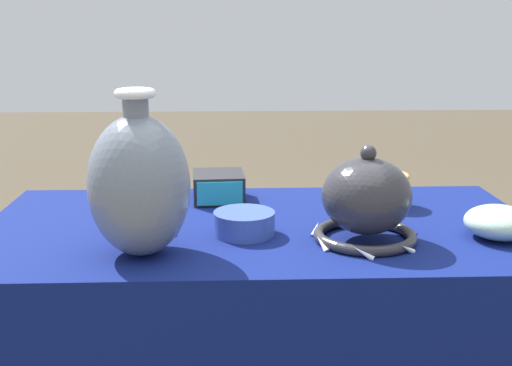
{
  "coord_description": "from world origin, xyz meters",
  "views": [
    {
      "loc": [
        -0.07,
        -1.4,
        1.14
      ],
      "look_at": [
        -0.02,
        -0.12,
        0.82
      ],
      "focal_mm": 45.0,
      "sensor_mm": 36.0,
      "label": 1
    }
  ],
  "objects_px": {
    "jar_round_rose": "(141,203)",
    "cup_wide_ochre": "(387,188)",
    "vase_dome_bell": "(366,202)",
    "bowl_shallow_celadon": "(499,222)",
    "pot_squat_cobalt": "(244,223)",
    "mosaic_tile_box": "(219,187)",
    "vase_tall_bulbous": "(139,184)"
  },
  "relations": [
    {
      "from": "vase_tall_bulbous",
      "to": "jar_round_rose",
      "type": "height_order",
      "value": "vase_tall_bulbous"
    },
    {
      "from": "jar_round_rose",
      "to": "cup_wide_ochre",
      "type": "relative_size",
      "value": 1.1
    },
    {
      "from": "mosaic_tile_box",
      "to": "jar_round_rose",
      "type": "bearing_deg",
      "value": -133.41
    },
    {
      "from": "vase_tall_bulbous",
      "to": "vase_dome_bell",
      "type": "height_order",
      "value": "vase_tall_bulbous"
    },
    {
      "from": "pot_squat_cobalt",
      "to": "bowl_shallow_celadon",
      "type": "height_order",
      "value": "bowl_shallow_celadon"
    },
    {
      "from": "pot_squat_cobalt",
      "to": "vase_dome_bell",
      "type": "bearing_deg",
      "value": -11.12
    },
    {
      "from": "vase_tall_bulbous",
      "to": "jar_round_rose",
      "type": "relative_size",
      "value": 2.79
    },
    {
      "from": "vase_tall_bulbous",
      "to": "mosaic_tile_box",
      "type": "xyz_separation_m",
      "value": [
        0.15,
        0.39,
        -0.11
      ]
    },
    {
      "from": "vase_tall_bulbous",
      "to": "jar_round_rose",
      "type": "xyz_separation_m",
      "value": [
        -0.03,
        0.18,
        -0.09
      ]
    },
    {
      "from": "vase_tall_bulbous",
      "to": "cup_wide_ochre",
      "type": "xyz_separation_m",
      "value": [
        0.57,
        0.33,
        -0.1
      ]
    },
    {
      "from": "mosaic_tile_box",
      "to": "pot_squat_cobalt",
      "type": "height_order",
      "value": "mosaic_tile_box"
    },
    {
      "from": "vase_dome_bell",
      "to": "bowl_shallow_celadon",
      "type": "distance_m",
      "value": 0.29
    },
    {
      "from": "vase_tall_bulbous",
      "to": "bowl_shallow_celadon",
      "type": "distance_m",
      "value": 0.76
    },
    {
      "from": "vase_dome_bell",
      "to": "pot_squat_cobalt",
      "type": "xyz_separation_m",
      "value": [
        -0.25,
        0.05,
        -0.06
      ]
    },
    {
      "from": "vase_tall_bulbous",
      "to": "mosaic_tile_box",
      "type": "relative_size",
      "value": 2.21
    },
    {
      "from": "vase_dome_bell",
      "to": "vase_tall_bulbous",
      "type": "bearing_deg",
      "value": -172.2
    },
    {
      "from": "jar_round_rose",
      "to": "bowl_shallow_celadon",
      "type": "height_order",
      "value": "jar_round_rose"
    },
    {
      "from": "mosaic_tile_box",
      "to": "jar_round_rose",
      "type": "relative_size",
      "value": 1.26
    },
    {
      "from": "bowl_shallow_celadon",
      "to": "vase_tall_bulbous",
      "type": "bearing_deg",
      "value": -174.83
    },
    {
      "from": "vase_dome_bell",
      "to": "bowl_shallow_celadon",
      "type": "height_order",
      "value": "vase_dome_bell"
    },
    {
      "from": "jar_round_rose",
      "to": "vase_dome_bell",
      "type": "bearing_deg",
      "value": -14.07
    },
    {
      "from": "bowl_shallow_celadon",
      "to": "jar_round_rose",
      "type": "bearing_deg",
      "value": 171.39
    },
    {
      "from": "cup_wide_ochre",
      "to": "vase_dome_bell",
      "type": "bearing_deg",
      "value": -112.46
    },
    {
      "from": "vase_tall_bulbous",
      "to": "pot_squat_cobalt",
      "type": "distance_m",
      "value": 0.26
    },
    {
      "from": "mosaic_tile_box",
      "to": "cup_wide_ochre",
      "type": "xyz_separation_m",
      "value": [
        0.42,
        -0.06,
        0.01
      ]
    },
    {
      "from": "vase_dome_bell",
      "to": "cup_wide_ochre",
      "type": "relative_size",
      "value": 2.18
    },
    {
      "from": "jar_round_rose",
      "to": "pot_squat_cobalt",
      "type": "bearing_deg",
      "value": -17.2
    },
    {
      "from": "bowl_shallow_celadon",
      "to": "cup_wide_ochre",
      "type": "relative_size",
      "value": 1.35
    },
    {
      "from": "vase_tall_bulbous",
      "to": "vase_dome_bell",
      "type": "relative_size",
      "value": 1.41
    },
    {
      "from": "pot_squat_cobalt",
      "to": "bowl_shallow_celadon",
      "type": "relative_size",
      "value": 0.92
    },
    {
      "from": "vase_tall_bulbous",
      "to": "bowl_shallow_celadon",
      "type": "bearing_deg",
      "value": 5.17
    },
    {
      "from": "bowl_shallow_celadon",
      "to": "cup_wide_ochre",
      "type": "distance_m",
      "value": 0.31
    }
  ]
}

